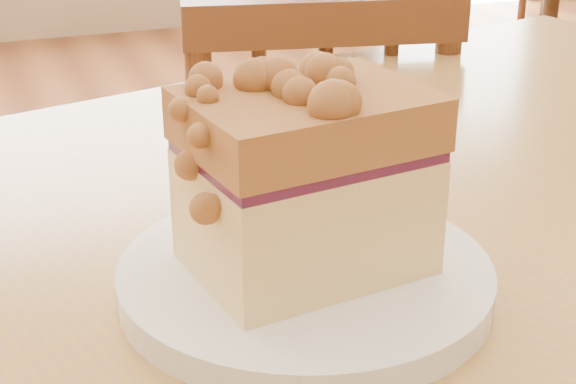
{
  "coord_description": "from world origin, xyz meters",
  "views": [
    {
      "loc": [
        -0.31,
        -0.3,
        1.03
      ],
      "look_at": [
        -0.14,
        0.17,
        0.8
      ],
      "focal_mm": 55.0,
      "sensor_mm": 36.0,
      "label": 1
    }
  ],
  "objects_px": {
    "cake_slice": "(307,175)",
    "cafe_table_main": "(436,305)",
    "plate": "(305,279)",
    "cafe_chair_main": "(305,253)"
  },
  "relations": [
    {
      "from": "cake_slice",
      "to": "cafe_table_main",
      "type": "bearing_deg",
      "value": 26.94
    },
    {
      "from": "cafe_table_main",
      "to": "plate",
      "type": "xyz_separation_m",
      "value": [
        -0.17,
        -0.12,
        0.12
      ]
    },
    {
      "from": "cafe_chair_main",
      "to": "plate",
      "type": "distance_m",
      "value": 0.76
    },
    {
      "from": "plate",
      "to": "cake_slice",
      "type": "height_order",
      "value": "cake_slice"
    },
    {
      "from": "cafe_chair_main",
      "to": "cafe_table_main",
      "type": "bearing_deg",
      "value": 92.23
    },
    {
      "from": "cafe_table_main",
      "to": "cake_slice",
      "type": "height_order",
      "value": "cake_slice"
    },
    {
      "from": "cake_slice",
      "to": "cafe_chair_main",
      "type": "bearing_deg",
      "value": 59.92
    },
    {
      "from": "cafe_chair_main",
      "to": "cake_slice",
      "type": "xyz_separation_m",
      "value": [
        -0.25,
        -0.63,
        0.41
      ]
    },
    {
      "from": "cafe_chair_main",
      "to": "plate",
      "type": "relative_size",
      "value": 3.61
    },
    {
      "from": "cafe_chair_main",
      "to": "cake_slice",
      "type": "relative_size",
      "value": 5.49
    }
  ]
}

